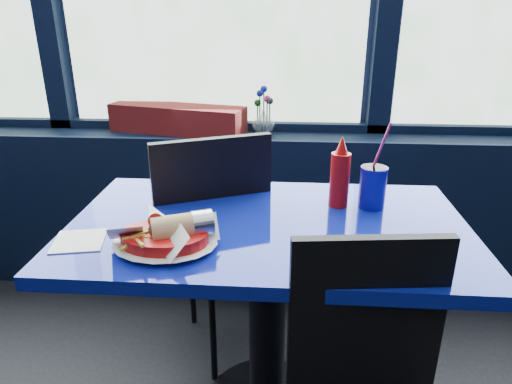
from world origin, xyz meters
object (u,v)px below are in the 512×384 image
object	(u,v)px
flower_vase	(263,119)
ketchup_bottle	(340,176)
soda_cup	(373,186)
food_basket	(167,236)
planter_box	(177,119)
near_table	(268,274)
chair_near_back	(233,234)

from	to	relation	value
flower_vase	ketchup_bottle	world-z (taller)	flower_vase
soda_cup	ketchup_bottle	bearing A→B (deg)	177.41
flower_vase	food_basket	distance (m)	1.08
planter_box	ketchup_bottle	world-z (taller)	ketchup_bottle
soda_cup	near_table	bearing A→B (deg)	-156.74
ketchup_bottle	soda_cup	world-z (taller)	soda_cup
planter_box	soda_cup	bearing A→B (deg)	-27.76
chair_near_back	flower_vase	bearing A→B (deg)	-121.94
near_table	flower_vase	distance (m)	0.93
flower_vase	near_table	bearing A→B (deg)	-85.80
soda_cup	chair_near_back	bearing A→B (deg)	161.71
flower_vase	food_basket	world-z (taller)	flower_vase
near_table	planter_box	size ratio (longest dim) A/B	1.83
flower_vase	ketchup_bottle	distance (m)	0.79
near_table	ketchup_bottle	size ratio (longest dim) A/B	5.09
chair_near_back	planter_box	bearing A→B (deg)	-83.65
chair_near_back	planter_box	xyz separation A→B (m)	(-0.33, 0.56, 0.31)
planter_box	near_table	bearing A→B (deg)	-47.02
chair_near_back	food_basket	distance (m)	0.54
flower_vase	chair_near_back	bearing A→B (deg)	-98.18
food_basket	ketchup_bottle	xyz separation A→B (m)	(0.49, 0.32, 0.07)
flower_vase	ketchup_bottle	bearing A→B (deg)	-68.60
ketchup_bottle	flower_vase	bearing A→B (deg)	111.40
planter_box	soda_cup	world-z (taller)	soda_cup
near_table	chair_near_back	xyz separation A→B (m)	(-0.15, 0.30, -0.02)
chair_near_back	food_basket	bearing A→B (deg)	52.15
near_table	soda_cup	xyz separation A→B (m)	(0.33, 0.14, 0.25)
food_basket	soda_cup	world-z (taller)	soda_cup
planter_box	ketchup_bottle	xyz separation A→B (m)	(0.70, -0.72, -0.01)
near_table	soda_cup	world-z (taller)	soda_cup
near_table	flower_vase	world-z (taller)	flower_vase
near_table	soda_cup	bearing A→B (deg)	23.26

